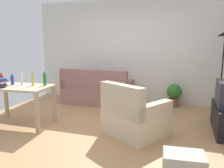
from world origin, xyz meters
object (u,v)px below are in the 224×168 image
at_px(armchair, 133,117).
at_px(storage_box, 184,165).
at_px(potted_plant, 174,94).
at_px(bottle_squat, 33,80).
at_px(book_stack, 0,83).
at_px(couch, 97,92).
at_px(bottle_green, 45,79).
at_px(torchiere_lamp, 224,50).
at_px(bottle_clear, 22,79).
at_px(desk, 19,92).
at_px(bottle_blue, 12,80).
at_px(bottle_red, 1,79).

height_order(armchair, storage_box, armchair).
bearing_deg(potted_plant, bottle_squat, -140.71).
height_order(potted_plant, storage_box, potted_plant).
height_order(potted_plant, book_stack, book_stack).
height_order(couch, bottle_green, bottle_green).
height_order(torchiere_lamp, bottle_green, torchiere_lamp).
bearing_deg(couch, torchiere_lamp, 179.69).
relative_size(armchair, bottle_clear, 4.36).
distance_m(couch, torchiere_lamp, 3.12).
bearing_deg(torchiere_lamp, bottle_squat, -153.59).
xyz_separation_m(torchiere_lamp, bottle_green, (-3.32, -1.66, -0.53)).
relative_size(desk, potted_plant, 2.19).
bearing_deg(storage_box, potted_plant, 95.03).
bearing_deg(bottle_clear, bottle_blue, -169.53).
relative_size(couch, storage_box, 3.66).
xyz_separation_m(torchiere_lamp, armchair, (-1.56, -1.71, -1.09)).
distance_m(couch, bottle_squat, 1.96).
distance_m(torchiere_lamp, desk, 4.27).
xyz_separation_m(desk, bottle_green, (0.43, 0.22, 0.23)).
relative_size(storage_box, bottle_squat, 1.84).
distance_m(storage_box, bottle_squat, 3.08).
height_order(torchiere_lamp, potted_plant, torchiere_lamp).
relative_size(couch, bottle_blue, 8.36).
height_order(desk, bottle_clear, bottle_clear).
distance_m(armchair, bottle_clear, 2.29).
bearing_deg(bottle_clear, book_stack, -123.16).
distance_m(torchiere_lamp, bottle_blue, 4.40).
xyz_separation_m(couch, torchiere_lamp, (2.92, -0.02, 1.11)).
bearing_deg(armchair, bottle_red, 33.41).
bearing_deg(bottle_blue, armchair, 2.02).
relative_size(armchair, bottle_red, 5.31).
relative_size(desk, armchair, 1.04).
relative_size(armchair, bottle_green, 4.47).
xyz_separation_m(potted_plant, bottle_blue, (-2.99, -2.12, 0.52)).
bearing_deg(bottle_red, bottle_blue, 2.89).
bearing_deg(armchair, potted_plant, -74.31).
distance_m(potted_plant, bottle_red, 3.91).
xyz_separation_m(bottle_blue, book_stack, (-0.02, -0.29, -0.01)).
bearing_deg(bottle_clear, couch, 64.10).
distance_m(bottle_squat, book_stack, 0.57).
distance_m(couch, bottle_blue, 2.17).
relative_size(bottle_red, bottle_clear, 0.82).
bearing_deg(bottle_green, bottle_red, -171.05).
height_order(armchair, bottle_green, bottle_green).
relative_size(torchiere_lamp, book_stack, 6.90).
bearing_deg(storage_box, couch, 128.36).
relative_size(desk, bottle_clear, 4.52).
height_order(storage_box, bottle_squat, bottle_squat).
xyz_separation_m(bottle_squat, bottle_green, (0.21, 0.09, 0.00)).
bearing_deg(bottle_squat, desk, -150.37).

